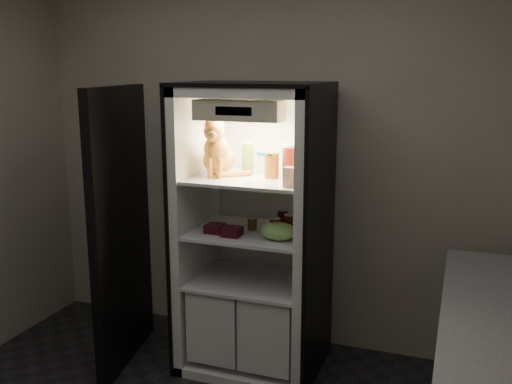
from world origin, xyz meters
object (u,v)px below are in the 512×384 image
mayo_tub (265,163)px  salsa_jar (272,165)px  cream_carton (290,177)px  soda_can_a (283,219)px  soda_can_c (275,228)px  berry_box_left (215,228)px  grape_bag (278,231)px  tabby_cat (218,153)px  refrigerator (255,250)px  parmesan_shaker (248,158)px  pepper_jar (292,161)px  condiment_jar (252,223)px  soda_can_b (290,225)px  berry_box_right (232,232)px

mayo_tub → salsa_jar: 0.14m
cream_carton → soda_can_a: (-0.14, 0.33, -0.35)m
soda_can_c → berry_box_left: 0.39m
grape_bag → berry_box_left: size_ratio=1.99×
tabby_cat → cream_carton: (0.53, -0.18, -0.09)m
refrigerator → parmesan_shaker: bearing=159.1°
refrigerator → tabby_cat: 0.69m
soda_can_a → grape_bag: size_ratio=0.56×
soda_can_c → pepper_jar: bearing=66.0°
mayo_tub → pepper_jar: (0.21, -0.08, 0.03)m
tabby_cat → pepper_jar: size_ratio=1.83×
pepper_jar → soda_can_a: size_ratio=1.73×
condiment_jar → berry_box_left: (-0.20, -0.14, -0.02)m
soda_can_b → berry_box_right: size_ratio=1.21×
soda_can_b → cream_carton: bearing=-74.6°
cream_carton → soda_can_b: bearing=105.4°
salsa_jar → refrigerator: bearing=157.3°
condiment_jar → grape_bag: 0.27m
pepper_jar → soda_can_a: (-0.08, 0.08, -0.39)m
condiment_jar → tabby_cat: bearing=-168.2°
salsa_jar → cream_carton: salsa_jar is taller
condiment_jar → refrigerator: bearing=83.2°
soda_can_b → condiment_jar: soda_can_b is taller
cream_carton → condiment_jar: cream_carton is taller
pepper_jar → soda_can_b: pepper_jar is taller
tabby_cat → condiment_jar: tabby_cat is taller
refrigerator → berry_box_left: bearing=-137.4°
soda_can_c → cream_carton: bearing=-40.9°
parmesan_shaker → cream_carton: (0.37, -0.29, -0.04)m
pepper_jar → soda_can_c: size_ratio=1.70×
salsa_jar → soda_can_b: salsa_jar is taller
soda_can_b → condiment_jar: size_ratio=1.58×
refrigerator → berry_box_right: refrigerator is taller
berry_box_left → tabby_cat: bearing=99.2°
mayo_tub → berry_box_right: size_ratio=1.28×
soda_can_c → mayo_tub: bearing=123.0°
cream_carton → grape_bag: cream_carton is taller
pepper_jar → refrigerator: bearing=174.5°
mayo_tub → salsa_jar: bearing=-52.6°
soda_can_b → parmesan_shaker: bearing=160.4°
mayo_tub → condiment_jar: size_ratio=1.67×
mayo_tub → condiment_jar: bearing=-115.4°
soda_can_b → soda_can_c: (-0.07, -0.07, -0.01)m
condiment_jar → berry_box_left: size_ratio=0.78×
condiment_jar → grape_bag: bearing=-34.1°
parmesan_shaker → salsa_jar: size_ratio=1.27×
tabby_cat → salsa_jar: size_ratio=2.46×
tabby_cat → salsa_jar: tabby_cat is taller
tabby_cat → cream_carton: size_ratio=3.39×
condiment_jar → grape_bag: (0.23, -0.15, 0.01)m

